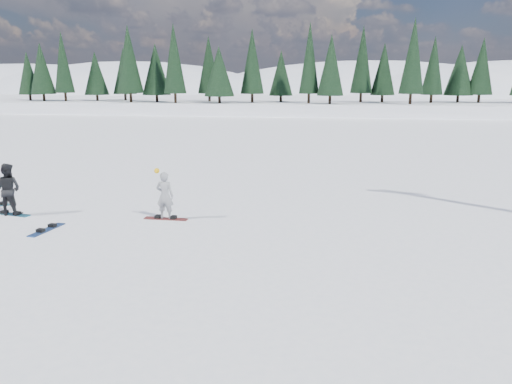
% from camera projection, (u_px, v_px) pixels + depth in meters
% --- Properties ---
extents(ground, '(420.00, 420.00, 0.00)m').
position_uv_depth(ground, '(86.00, 228.00, 15.96)').
color(ground, white).
rests_on(ground, ground).
extents(alpine_backdrop, '(412.50, 227.00, 53.20)m').
position_uv_depth(alpine_backdrop, '(287.00, 126.00, 203.01)').
color(alpine_backdrop, white).
rests_on(alpine_backdrop, ground).
extents(snowboarder_woman, '(0.61, 0.41, 1.78)m').
position_uv_depth(snowboarder_woman, '(165.00, 195.00, 16.78)').
color(snowboarder_woman, '#929397').
rests_on(snowboarder_woman, ground).
extents(snowboarder_man, '(0.91, 0.72, 1.83)m').
position_uv_depth(snowboarder_man, '(8.00, 189.00, 17.33)').
color(snowboarder_man, black).
rests_on(snowboarder_man, ground).
extents(snowboard_woman, '(1.50, 0.30, 0.03)m').
position_uv_depth(snowboard_woman, '(166.00, 219.00, 16.96)').
color(snowboard_woman, maroon).
rests_on(snowboard_woman, ground).
extents(snowboard_man, '(1.53, 0.54, 0.03)m').
position_uv_depth(snowboard_man, '(11.00, 214.00, 17.53)').
color(snowboard_man, '#1A6E90').
rests_on(snowboard_man, ground).
extents(snowboard_loose_a, '(0.44, 1.52, 0.03)m').
position_uv_depth(snowboard_loose_a, '(47.00, 230.00, 15.73)').
color(snowboard_loose_a, navy).
rests_on(snowboard_loose_a, ground).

